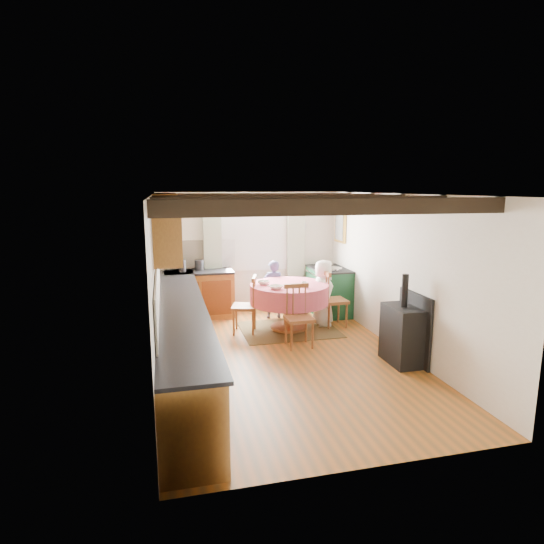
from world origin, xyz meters
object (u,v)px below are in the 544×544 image
object	(u,v)px
chair_left	(244,304)
child_right	(323,293)
aga_range	(329,291)
child_far	(273,289)
chair_right	(334,298)
cast_iron_stove	(403,319)
dining_table	(289,307)
chair_near	(299,316)
cup	(304,284)

from	to	relation	value
chair_left	child_right	bearing A→B (deg)	110.77
aga_range	child_far	distance (m)	1.15
aga_range	chair_right	bearing A→B (deg)	-103.82
aga_range	child_far	world-z (taller)	child_far
cast_iron_stove	child_far	distance (m)	2.92
chair_right	dining_table	bearing A→B (deg)	90.39
chair_near	cup	bearing A→B (deg)	64.78
chair_near	chair_left	size ratio (longest dim) A/B	0.98
chair_right	cast_iron_stove	bearing A→B (deg)	-172.06
chair_right	chair_left	bearing A→B (deg)	88.22
cup	aga_range	bearing A→B (deg)	51.90
cast_iron_stove	cup	xyz separation A→B (m)	(-0.97, 1.56, 0.23)
dining_table	chair_left	distance (m)	0.80
chair_near	child_right	size ratio (longest dim) A/B	0.82
chair_right	cast_iron_stove	xyz separation A→B (m)	(0.30, -1.87, 0.13)
child_far	cast_iron_stove	bearing A→B (deg)	115.99
chair_near	chair_left	xyz separation A→B (m)	(-0.72, 0.88, 0.01)
dining_table	child_right	world-z (taller)	child_right
aga_range	cup	distance (m)	1.46
chair_left	cast_iron_stove	world-z (taller)	cast_iron_stove
chair_left	cup	world-z (taller)	chair_left
dining_table	child_right	size ratio (longest dim) A/B	1.14
aga_range	child_right	distance (m)	0.78
chair_near	child_right	world-z (taller)	child_right
chair_right	aga_range	xyz separation A→B (m)	(0.19, 0.79, -0.05)
chair_near	chair_left	distance (m)	1.14
chair_left	aga_range	world-z (taller)	chair_left
dining_table	chair_near	distance (m)	0.85
child_far	child_right	bearing A→B (deg)	140.34
chair_near	chair_right	xyz separation A→B (m)	(0.93, 0.87, 0.02)
dining_table	chair_left	bearing A→B (deg)	177.17
chair_near	cast_iron_stove	size ratio (longest dim) A/B	0.76
chair_right	aga_range	size ratio (longest dim) A/B	1.01
chair_near	chair_right	size ratio (longest dim) A/B	0.96
dining_table	chair_near	size ratio (longest dim) A/B	1.39
child_right	cup	size ratio (longest dim) A/B	12.00
cast_iron_stove	child_far	world-z (taller)	cast_iron_stove
dining_table	cup	size ratio (longest dim) A/B	13.67
chair_left	cast_iron_stove	size ratio (longest dim) A/B	0.77
chair_left	child_far	size ratio (longest dim) A/B	0.89
dining_table	aga_range	size ratio (longest dim) A/B	1.34
chair_left	cup	xyz separation A→B (m)	(0.98, -0.33, 0.37)
dining_table	child_right	bearing A→B (deg)	11.34
dining_table	chair_right	distance (m)	0.86
chair_near	cup	xyz separation A→B (m)	(0.26, 0.56, 0.38)
chair_right	cast_iron_stove	size ratio (longest dim) A/B	0.80
chair_near	child_right	distance (m)	1.24
chair_left	cast_iron_stove	xyz separation A→B (m)	(1.95, -1.88, 0.15)
cast_iron_stove	child_far	xyz separation A→B (m)	(-1.25, 2.64, -0.09)
dining_table	child_far	bearing A→B (deg)	96.66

